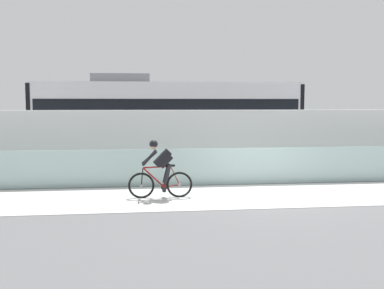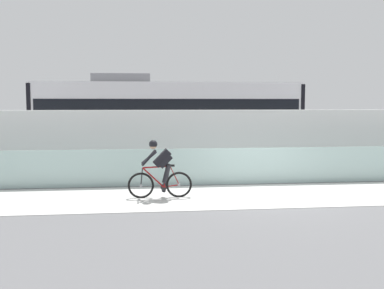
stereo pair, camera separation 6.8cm
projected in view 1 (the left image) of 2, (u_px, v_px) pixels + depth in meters
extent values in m
plane|color=slate|center=(269.00, 195.00, 12.61)|extent=(200.00, 200.00, 0.00)
cube|color=silver|center=(269.00, 195.00, 12.61)|extent=(32.00, 3.20, 0.01)
cube|color=silver|center=(253.00, 166.00, 14.38)|extent=(32.00, 0.05, 1.17)
cube|color=white|center=(240.00, 142.00, 16.10)|extent=(32.00, 0.36, 2.36)
cube|color=#595654|center=(227.00, 165.00, 18.67)|extent=(32.00, 0.08, 0.01)
cube|color=#595654|center=(221.00, 161.00, 20.09)|extent=(32.00, 0.08, 0.01)
cube|color=silver|center=(168.00, 120.00, 18.92)|extent=(11.00, 2.50, 3.10)
cube|color=black|center=(168.00, 111.00, 18.89)|extent=(10.56, 2.54, 1.04)
cube|color=red|center=(168.00, 151.00, 19.05)|extent=(10.78, 2.53, 0.28)
cube|color=slate|center=(121.00, 78.00, 18.53)|extent=(2.40, 1.10, 0.36)
cube|color=#232326|center=(85.00, 157.00, 18.66)|extent=(1.40, 1.88, 0.20)
cylinder|color=black|center=(83.00, 160.00, 17.95)|extent=(0.60, 0.10, 0.60)
cylinder|color=black|center=(87.00, 156.00, 19.37)|extent=(0.60, 0.10, 0.60)
cube|color=#232326|center=(248.00, 154.00, 19.47)|extent=(1.40, 1.88, 0.20)
cylinder|color=black|center=(252.00, 158.00, 18.77)|extent=(0.60, 0.10, 0.60)
cylinder|color=black|center=(245.00, 154.00, 20.19)|extent=(0.60, 0.10, 0.60)
cube|color=black|center=(36.00, 120.00, 18.29)|extent=(0.16, 2.54, 2.94)
cube|color=black|center=(292.00, 119.00, 19.55)|extent=(0.16, 2.54, 2.94)
torus|color=black|center=(141.00, 186.00, 12.16)|extent=(0.72, 0.06, 0.72)
cylinder|color=#99999E|center=(141.00, 186.00, 12.16)|extent=(0.07, 0.10, 0.07)
torus|color=black|center=(179.00, 185.00, 12.28)|extent=(0.72, 0.06, 0.72)
cylinder|color=#99999E|center=(179.00, 185.00, 12.28)|extent=(0.07, 0.10, 0.07)
cylinder|color=maroon|center=(154.00, 178.00, 12.18)|extent=(0.60, 0.04, 0.58)
cylinder|color=maroon|center=(167.00, 177.00, 12.22)|extent=(0.22, 0.04, 0.59)
cylinder|color=maroon|center=(157.00, 167.00, 12.16)|extent=(0.76, 0.04, 0.07)
cylinder|color=maroon|center=(172.00, 186.00, 12.26)|extent=(0.43, 0.03, 0.09)
cylinder|color=maroon|center=(175.00, 175.00, 12.24)|extent=(0.27, 0.02, 0.53)
cylinder|color=black|center=(142.00, 177.00, 12.14)|extent=(0.08, 0.03, 0.49)
cube|color=black|center=(171.00, 166.00, 12.20)|extent=(0.24, 0.10, 0.05)
cylinder|color=black|center=(143.00, 164.00, 12.11)|extent=(0.03, 0.58, 0.03)
cylinder|color=#262628|center=(164.00, 187.00, 12.23)|extent=(0.18, 0.02, 0.18)
cube|color=black|center=(162.00, 158.00, 12.15)|extent=(0.50, 0.28, 0.51)
cube|color=black|center=(166.00, 161.00, 12.17)|extent=(0.38, 0.30, 0.38)
sphere|color=tan|center=(154.00, 145.00, 12.09)|extent=(0.20, 0.20, 0.20)
sphere|color=black|center=(154.00, 144.00, 12.09)|extent=(0.23, 0.23, 0.23)
cylinder|color=black|center=(149.00, 158.00, 12.11)|extent=(0.44, 0.41, 0.41)
cylinder|color=black|center=(149.00, 158.00, 12.11)|extent=(0.44, 0.41, 0.41)
cylinder|color=black|center=(167.00, 178.00, 12.22)|extent=(0.29, 0.33, 0.80)
cylinder|color=black|center=(167.00, 173.00, 12.21)|extent=(0.29, 0.33, 0.54)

